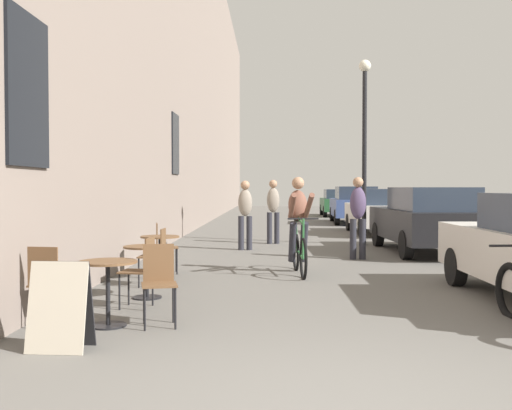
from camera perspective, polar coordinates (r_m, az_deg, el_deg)
name	(u,v)px	position (r m, az deg, el deg)	size (l,w,h in m)	color
building_facade_left	(173,21)	(18.87, -8.00, 17.05)	(0.54, 68.00, 13.05)	gray
cafe_table_near	(108,279)	(6.74, -14.03, -6.91)	(0.64, 0.64, 0.72)	black
cafe_chair_near_toward_street	(48,280)	(6.86, -19.35, -6.83)	(0.43, 0.43, 0.89)	black
cafe_chair_near_toward_wall	(159,278)	(6.69, -9.30, -6.98)	(0.46, 0.46, 0.89)	black
cafe_table_mid	(147,260)	(8.32, -10.43, -5.25)	(0.64, 0.64, 0.72)	black
cafe_chair_mid_toward_street	(142,267)	(7.66, -10.89, -5.87)	(0.42, 0.42, 0.89)	black
cafe_table_far	(160,248)	(9.96, -9.21, -4.10)	(0.64, 0.64, 0.72)	black
cafe_chair_far_toward_street	(157,253)	(9.27, -9.53, -4.55)	(0.39, 0.39, 0.89)	black
cafe_chair_far_toward_wall	(163,244)	(10.64, -8.92, -3.74)	(0.45, 0.45, 0.89)	black
sandwich_board_sign	(61,306)	(5.92, -18.24, -9.16)	(0.57, 0.40, 0.84)	black
cyclist_on_bicycle	(299,228)	(10.55, 4.12, -2.18)	(0.52, 1.76, 1.74)	black
pedestrian_near	(358,213)	(12.71, 9.76, -0.76)	(0.34, 0.25, 1.74)	#26262D
pedestrian_mid	(245,211)	(14.42, -1.05, -0.57)	(0.35, 0.25, 1.69)	#26262D
pedestrian_far	(273,208)	(16.03, 1.66, -0.26)	(0.37, 0.28, 1.73)	#26262D
street_lamp	(365,128)	(16.14, 10.38, 7.31)	(0.32, 0.32, 4.90)	black
parked_car_second	(427,219)	(14.37, 16.07, -1.29)	(1.92, 4.34, 1.53)	black
parked_car_third	(380,211)	(19.79, 11.81, -0.53)	(1.79, 4.16, 1.47)	beige
parked_car_fourth	(354,204)	(25.42, 9.42, 0.07)	(1.99, 4.45, 1.56)	#384C84
parked_car_fifth	(338,202)	(31.71, 7.85, 0.27)	(1.77, 4.04, 1.43)	#23512D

